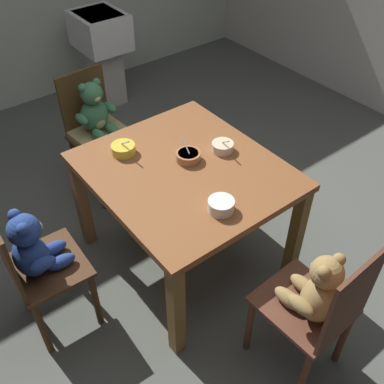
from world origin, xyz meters
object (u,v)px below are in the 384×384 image
porridge_bowl_terracotta_center (188,156)px  sink_basin (102,46)px  teddy_chair_near_right (318,298)px  porridge_bowl_yellow_near_left (123,149)px  porridge_bowl_cream_far_center (223,147)px  teddy_chair_near_left (97,122)px  porridge_bowl_white_near_right (221,205)px  teddy_chair_near_front (34,255)px  dining_table (185,182)px

porridge_bowl_terracotta_center → sink_basin: 2.08m
teddy_chair_near_right → porridge_bowl_yellow_near_left: size_ratio=6.26×
porridge_bowl_terracotta_center → porridge_bowl_cream_far_center: porridge_bowl_terracotta_center is taller
porridge_bowl_cream_far_center → sink_basin: size_ratio=0.16×
teddy_chair_near_right → teddy_chair_near_left: bearing=-0.3°
teddy_chair_near_right → porridge_bowl_cream_far_center: teddy_chair_near_right is taller
porridge_bowl_terracotta_center → porridge_bowl_cream_far_center: 0.22m
porridge_bowl_terracotta_center → sink_basin: sink_basin is taller
teddy_chair_near_left → porridge_bowl_terracotta_center: bearing=2.4°
porridge_bowl_yellow_near_left → porridge_bowl_white_near_right: porridge_bowl_yellow_near_left is taller
teddy_chair_near_right → teddy_chair_near_front: 1.37m
teddy_chair_near_front → sink_basin: 2.48m
porridge_bowl_yellow_near_left → porridge_bowl_cream_far_center: 0.57m
teddy_chair_near_left → porridge_bowl_yellow_near_left: (0.62, -0.14, 0.19)m
teddy_chair_near_right → porridge_bowl_yellow_near_left: teddy_chair_near_right is taller
teddy_chair_near_right → teddy_chair_near_left: teddy_chair_near_right is taller
porridge_bowl_yellow_near_left → porridge_bowl_cream_far_center: (0.33, 0.47, -0.00)m
dining_table → porridge_bowl_terracotta_center: bearing=128.8°
teddy_chair_near_left → porridge_bowl_cream_far_center: bearing=14.1°
teddy_chair_near_right → porridge_bowl_terracotta_center: 1.02m
porridge_bowl_terracotta_center → sink_basin: bearing=164.9°
sink_basin → teddy_chair_near_left: bearing=-30.6°
teddy_chair_near_right → porridge_bowl_cream_far_center: bearing=-17.1°
porridge_bowl_white_near_right → porridge_bowl_yellow_near_left: bearing=-169.2°
teddy_chair_near_right → porridge_bowl_yellow_near_left: bearing=7.1°
porridge_bowl_terracotta_center → sink_basin: size_ratio=0.18×
teddy_chair_near_right → porridge_bowl_white_near_right: bearing=5.8°
dining_table → teddy_chair_near_front: size_ratio=1.24×
porridge_bowl_yellow_near_left → porridge_bowl_white_near_right: 0.72m
teddy_chair_near_front → porridge_bowl_yellow_near_left: size_ratio=6.02×
teddy_chair_near_left → porridge_bowl_white_near_right: bearing=-5.1°
porridge_bowl_yellow_near_left → teddy_chair_near_left: bearing=167.2°
dining_table → porridge_bowl_white_near_right: size_ratio=8.26×
porridge_bowl_yellow_near_left → teddy_chair_near_right: bearing=9.8°
teddy_chair_near_left → dining_table: bearing=-1.7°
dining_table → sink_basin: 2.14m
teddy_chair_near_left → sink_basin: teddy_chair_near_left is taller
porridge_bowl_terracotta_center → sink_basin: (-2.00, 0.54, -0.19)m
teddy_chair_near_left → porridge_bowl_cream_far_center: size_ratio=6.68×
teddy_chair_near_front → porridge_bowl_yellow_near_left: 0.76m
teddy_chair_near_left → porridge_bowl_terracotta_center: size_ratio=5.93×
teddy_chair_near_front → teddy_chair_near_right: bearing=-46.2°
porridge_bowl_white_near_right → dining_table: bearing=171.1°
porridge_bowl_terracotta_center → porridge_bowl_white_near_right: size_ratio=1.13×
dining_table → porridge_bowl_yellow_near_left: bearing=-149.5°
teddy_chair_near_right → sink_basin: teddy_chair_near_right is taller
porridge_bowl_cream_far_center → porridge_bowl_yellow_near_left: bearing=-125.4°
porridge_bowl_cream_far_center → porridge_bowl_white_near_right: (0.37, -0.33, 0.01)m
porridge_bowl_cream_far_center → teddy_chair_near_right: bearing=-14.4°
porridge_bowl_yellow_near_left → porridge_bowl_terracotta_center: bearing=42.4°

